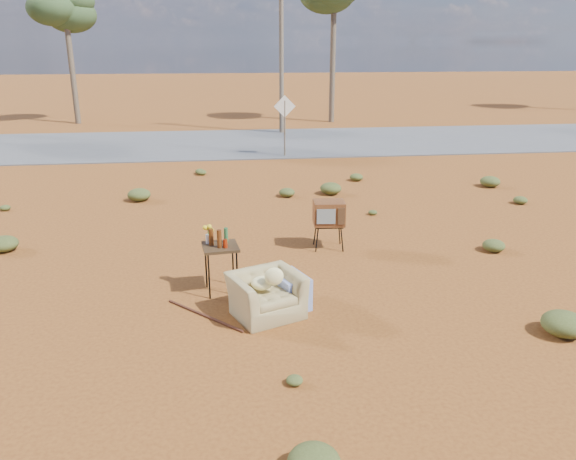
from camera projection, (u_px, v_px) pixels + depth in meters
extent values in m
plane|color=brown|center=(279.00, 303.00, 8.99)|extent=(140.00, 140.00, 0.00)
cube|color=#565659|center=(240.00, 143.00, 23.10)|extent=(140.00, 7.00, 0.04)
imported|color=#968352|center=(266.00, 288.00, 8.46)|extent=(1.20, 1.00, 0.89)
ellipsoid|color=#E9DD8E|center=(262.00, 283.00, 8.45)|extent=(0.32, 0.32, 0.19)
ellipsoid|color=#E9DD8E|center=(274.00, 277.00, 8.26)|extent=(0.28, 0.14, 0.28)
cube|color=#203C95|center=(290.00, 290.00, 8.81)|extent=(0.65, 0.78, 0.52)
cube|color=black|center=(329.00, 225.00, 11.22)|extent=(0.57, 0.45, 0.03)
cylinder|color=black|center=(317.00, 240.00, 11.11)|extent=(0.03, 0.03, 0.49)
cylinder|color=black|center=(342.00, 240.00, 11.13)|extent=(0.03, 0.03, 0.49)
cylinder|color=black|center=(315.00, 234.00, 11.47)|extent=(0.03, 0.03, 0.49)
cylinder|color=black|center=(339.00, 233.00, 11.49)|extent=(0.03, 0.03, 0.49)
cube|color=brown|center=(329.00, 213.00, 11.14)|extent=(0.65, 0.52, 0.47)
cube|color=slate|center=(326.00, 217.00, 10.90)|extent=(0.37, 0.05, 0.30)
cube|color=#472D19|center=(341.00, 216.00, 10.92)|extent=(0.14, 0.03, 0.34)
cube|color=#352613|center=(220.00, 247.00, 9.15)|extent=(0.63, 0.63, 0.05)
cylinder|color=black|center=(209.00, 276.00, 9.01)|extent=(0.03, 0.03, 0.80)
cylinder|color=black|center=(237.00, 273.00, 9.12)|extent=(0.03, 0.03, 0.80)
cylinder|color=black|center=(206.00, 266.00, 9.43)|extent=(0.03, 0.03, 0.80)
cylinder|color=black|center=(233.00, 263.00, 9.53)|extent=(0.03, 0.03, 0.80)
cylinder|color=#4A220C|center=(211.00, 237.00, 9.11)|extent=(0.08, 0.08, 0.30)
cylinder|color=#4A220C|center=(219.00, 238.00, 9.00)|extent=(0.08, 0.08, 0.32)
cylinder|color=#25562B|center=(226.00, 235.00, 9.23)|extent=(0.07, 0.07, 0.27)
cylinder|color=#AA2A0D|center=(225.00, 243.00, 9.03)|extent=(0.07, 0.07, 0.15)
cylinder|color=silver|center=(208.00, 238.00, 9.23)|extent=(0.09, 0.09, 0.16)
ellipsoid|color=gold|center=(208.00, 229.00, 9.18)|extent=(0.18, 0.18, 0.14)
cylinder|color=#4E2514|center=(204.00, 315.00, 8.53)|extent=(1.16, 1.19, 0.04)
cylinder|color=brown|center=(285.00, 129.00, 20.14)|extent=(0.06, 0.06, 2.00)
cube|color=silver|center=(285.00, 106.00, 19.88)|extent=(0.78, 0.04, 0.78)
cylinder|color=brown|center=(71.00, 62.00, 27.81)|extent=(0.28, 0.28, 6.00)
ellipsoid|color=#374F28|center=(65.00, 8.00, 27.02)|extent=(3.20, 3.20, 2.20)
cylinder|color=brown|center=(333.00, 52.00, 28.22)|extent=(0.28, 0.28, 7.00)
cylinder|color=brown|center=(281.00, 41.00, 24.42)|extent=(0.20, 0.20, 8.00)
ellipsoid|color=#475223|center=(4.00, 244.00, 11.17)|extent=(0.56, 0.56, 0.31)
ellipsoid|color=#475223|center=(494.00, 245.00, 11.17)|extent=(0.44, 0.44, 0.24)
ellipsoid|color=#475223|center=(139.00, 195.00, 14.71)|extent=(0.60, 0.60, 0.33)
ellipsoid|color=#475223|center=(520.00, 200.00, 14.45)|extent=(0.36, 0.36, 0.20)
ellipsoid|color=#475223|center=(356.00, 177.00, 16.86)|extent=(0.40, 0.40, 0.22)
ellipsoid|color=#475223|center=(200.00, 171.00, 17.73)|extent=(0.30, 0.30, 0.17)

